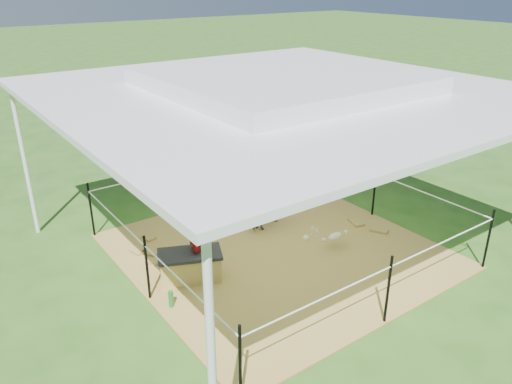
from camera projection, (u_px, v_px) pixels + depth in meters
ground at (277, 251)px, 8.15m from camera, size 90.00×90.00×0.00m
hay_patch at (277, 251)px, 8.15m from camera, size 4.60×4.60×0.03m
canopy_tent at (281, 87)px, 7.08m from camera, size 6.30×6.30×2.90m
rope_fence at (278, 216)px, 7.90m from camera, size 4.54×4.54×1.00m
straw_bale at (190, 267)px, 7.30m from camera, size 0.96×0.74×0.38m
dark_cloth at (190, 254)px, 7.22m from camera, size 1.03×0.81×0.05m
woman at (194, 222)px, 7.08m from camera, size 0.38×0.45×1.03m
green_bottle at (171, 299)px, 6.70m from camera, size 0.09×0.09×0.24m
pony at (271, 206)px, 8.79m from camera, size 1.00×0.70×0.77m
pink_hat at (272, 183)px, 8.61m from camera, size 0.24×0.24×0.11m
foal at (335, 235)px, 8.12m from camera, size 0.86×0.51×0.46m
trash_barrel at (256, 113)px, 14.58m from camera, size 0.75×0.75×0.90m
picnic_table_near at (150, 114)px, 14.94m from camera, size 1.97×1.66×0.70m
picnic_table_far at (234, 95)px, 17.30m from camera, size 2.00×1.83×0.68m
distant_person at (176, 104)px, 14.79m from camera, size 0.78×0.70×1.31m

